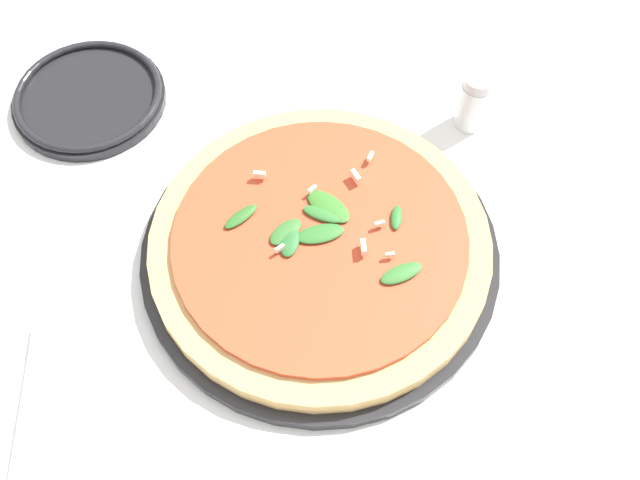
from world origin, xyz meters
TOP-DOWN VIEW (x-y plane):
  - ground_plane at (0.00, 0.00)m, footprint 6.00×6.00m
  - pizza_arugula_main at (-0.03, 0.03)m, footprint 0.33×0.33m
  - napkin at (0.20, -0.16)m, footprint 0.15×0.12m
  - fork at (0.20, -0.16)m, footprint 0.22×0.08m
  - side_plate_white at (-0.16, -0.25)m, footprint 0.16×0.16m
  - shaker_pepper at (-0.23, 0.15)m, footprint 0.03×0.03m

SIDE VIEW (x-z plane):
  - ground_plane at x=0.00m, z-range 0.00..0.00m
  - napkin at x=0.20m, z-range 0.00..0.01m
  - fork at x=0.20m, z-range 0.01..0.01m
  - side_plate_white at x=-0.16m, z-range 0.00..0.02m
  - pizza_arugula_main at x=-0.03m, z-range -0.01..0.04m
  - shaker_pepper at x=-0.23m, z-range 0.00..0.07m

